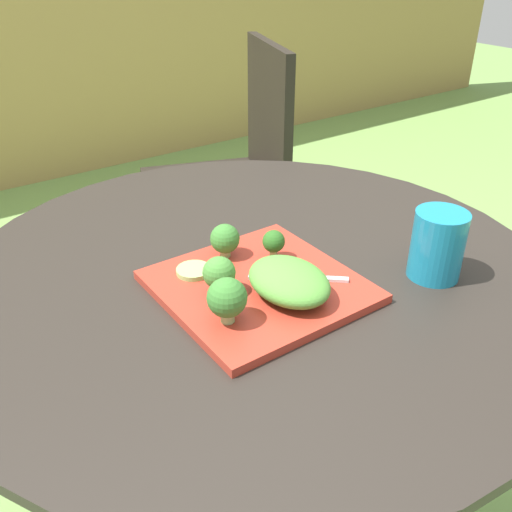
% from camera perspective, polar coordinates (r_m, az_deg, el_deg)
% --- Properties ---
extents(patio_table, '(0.99, 0.99, 0.72)m').
position_cam_1_polar(patio_table, '(1.07, -0.22, -11.62)').
color(patio_table, '#28231E').
rests_on(patio_table, ground_plane).
extents(patio_chair, '(0.56, 0.56, 0.90)m').
position_cam_1_polar(patio_chair, '(1.92, -1.93, 9.68)').
color(patio_chair, black).
rests_on(patio_chair, ground_plane).
extents(salad_plate, '(0.28, 0.28, 0.01)m').
position_cam_1_polar(salad_plate, '(0.86, 0.27, -3.10)').
color(salad_plate, '#AD3323').
rests_on(salad_plate, patio_table).
extents(drinking_glass, '(0.08, 0.08, 0.11)m').
position_cam_1_polar(drinking_glass, '(0.93, 17.85, 0.75)').
color(drinking_glass, teal).
rests_on(drinking_glass, patio_table).
extents(fork, '(0.13, 0.11, 0.00)m').
position_cam_1_polar(fork, '(0.87, 3.28, -2.10)').
color(fork, silver).
rests_on(fork, salad_plate).
extents(lettuce_mound, '(0.11, 0.14, 0.05)m').
position_cam_1_polar(lettuce_mound, '(0.82, 3.36, -2.54)').
color(lettuce_mound, '#519338').
rests_on(lettuce_mound, salad_plate).
extents(broccoli_floret_0, '(0.05, 0.05, 0.06)m').
position_cam_1_polar(broccoli_floret_0, '(0.82, -3.75, -1.76)').
color(broccoli_floret_0, '#99B770').
rests_on(broccoli_floret_0, salad_plate).
extents(broccoli_floret_1, '(0.06, 0.06, 0.07)m').
position_cam_1_polar(broccoli_floret_1, '(0.76, -2.95, -4.29)').
color(broccoli_floret_1, '#99B770').
rests_on(broccoli_floret_1, salad_plate).
extents(broccoli_floret_2, '(0.04, 0.04, 0.05)m').
position_cam_1_polar(broccoli_floret_2, '(0.91, 1.80, 1.43)').
color(broccoli_floret_2, '#99B770').
rests_on(broccoli_floret_2, salad_plate).
extents(broccoli_floret_3, '(0.05, 0.05, 0.06)m').
position_cam_1_polar(broccoli_floret_3, '(0.92, -3.16, 1.73)').
color(broccoli_floret_3, '#99B770').
rests_on(broccoli_floret_3, salad_plate).
extents(cucumber_slice_0, '(0.05, 0.05, 0.01)m').
position_cam_1_polar(cucumber_slice_0, '(0.89, -6.34, -1.48)').
color(cucumber_slice_0, '#8EB766').
rests_on(cucumber_slice_0, salad_plate).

